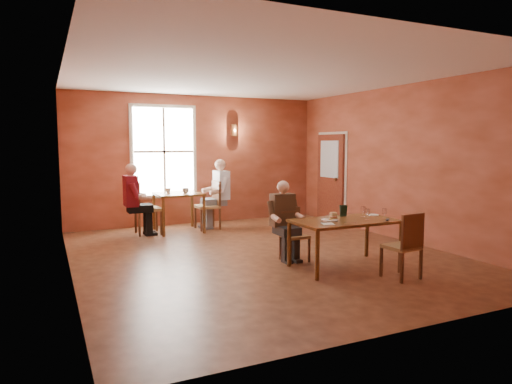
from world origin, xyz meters
name	(u,v)px	position (x,y,z in m)	size (l,w,h in m)	color
ground	(261,254)	(0.00, 0.00, 0.00)	(6.00, 7.00, 0.01)	brown
wall_back	(197,160)	(0.00, 3.50, 1.50)	(6.00, 0.04, 3.00)	brown
wall_front	(415,182)	(0.00, -3.50, 1.50)	(6.00, 0.04, 3.00)	brown
wall_left	(67,171)	(-3.00, 0.00, 1.50)	(0.04, 7.00, 3.00)	brown
wall_right	(400,163)	(3.00, 0.00, 1.50)	(0.04, 7.00, 3.00)	brown
ceiling	(261,75)	(0.00, 0.00, 3.00)	(6.00, 7.00, 0.04)	white
window	(164,152)	(-0.80, 3.45, 1.70)	(1.36, 0.10, 1.96)	white
door	(330,178)	(2.94, 2.30, 1.05)	(0.12, 1.04, 2.10)	maroon
wall_sconce	(234,130)	(0.90, 3.40, 2.20)	(0.16, 0.16, 0.28)	brown
main_table	(344,244)	(0.80, -1.27, 0.37)	(1.56, 0.88, 0.73)	brown
chair_diner_main	(295,235)	(0.30, -0.62, 0.42)	(0.37, 0.37, 0.85)	#4D2A11
diner_main	(296,223)	(0.30, -0.65, 0.62)	(0.49, 0.49, 1.24)	#35241E
chair_empty	(401,245)	(1.19, -2.06, 0.47)	(0.41, 0.41, 0.93)	brown
plate_food	(330,220)	(0.55, -1.23, 0.75)	(0.25, 0.25, 0.03)	white
sandwich	(333,217)	(0.63, -1.21, 0.78)	(0.08, 0.08, 0.10)	tan
goblet_a	(363,211)	(1.23, -1.14, 0.82)	(0.07, 0.07, 0.17)	white
goblet_b	(384,213)	(1.42, -1.42, 0.82)	(0.07, 0.07, 0.17)	white
goblet_c	(367,214)	(1.10, -1.41, 0.82)	(0.07, 0.07, 0.18)	white
menu_stand	(343,211)	(0.97, -0.98, 0.82)	(0.11, 0.05, 0.18)	black
knife	(350,223)	(0.71, -1.51, 0.73)	(0.19, 0.02, 0.00)	silver
napkin	(328,224)	(0.37, -1.46, 0.73)	(0.17, 0.17, 0.01)	silver
side_plate	(374,215)	(1.49, -1.09, 0.74)	(0.16, 0.16, 0.01)	silver
sunglasses	(388,220)	(1.37, -1.55, 0.74)	(0.13, 0.04, 0.02)	black
second_table	(179,212)	(-0.71, 2.61, 0.42)	(0.94, 0.94, 0.83)	brown
chair_diner_white	(207,205)	(-0.06, 2.61, 0.53)	(0.47, 0.47, 1.06)	#4E2310
diner_white	(209,196)	(-0.03, 2.61, 0.74)	(0.59, 0.59, 1.48)	white
chair_diner_maroon	(148,208)	(-1.36, 2.61, 0.55)	(0.49, 0.49, 1.11)	#583418
diner_maroon	(146,200)	(-1.39, 2.61, 0.72)	(0.57, 0.57, 1.43)	maroon
cup_a	(186,191)	(-0.58, 2.51, 0.89)	(0.14, 0.14, 0.11)	silver
cup_b	(168,191)	(-0.91, 2.70, 0.88)	(0.11, 0.11, 0.10)	white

